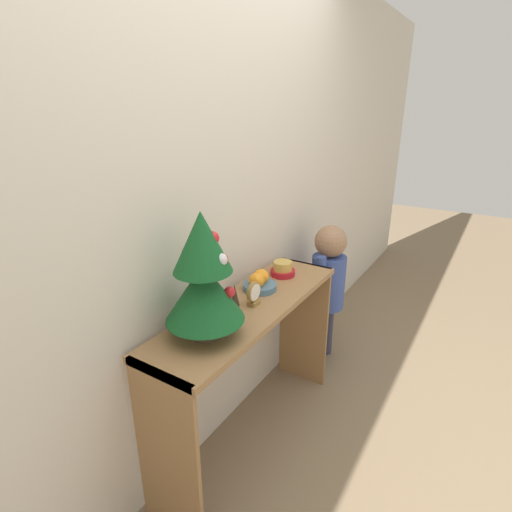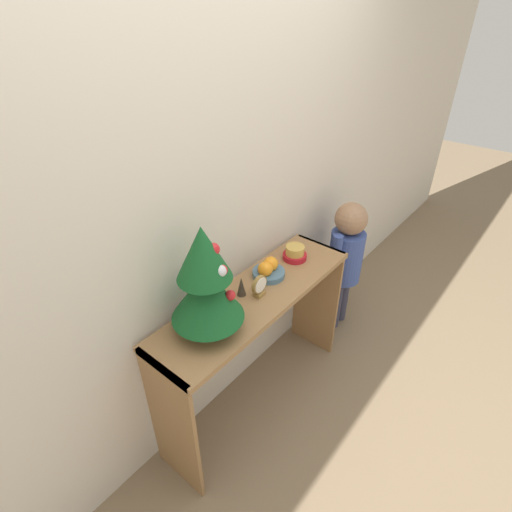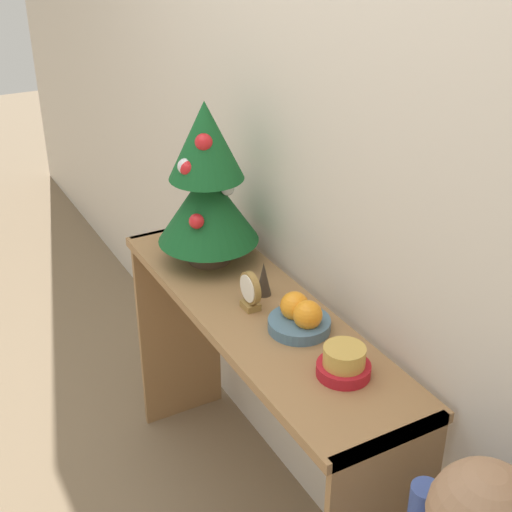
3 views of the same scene
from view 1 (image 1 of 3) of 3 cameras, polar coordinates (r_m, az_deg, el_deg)
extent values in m
plane|color=#7A664C|center=(2.34, 3.43, -25.87)|extent=(12.00, 12.00, 0.00)
cube|color=beige|center=(1.88, -6.49, 6.83)|extent=(7.00, 0.05, 2.50)
cube|color=olive|center=(1.92, -0.71, -7.16)|extent=(1.24, 0.35, 0.03)
cube|color=olive|center=(1.78, -12.54, -26.28)|extent=(0.02, 0.32, 0.81)
cube|color=olive|center=(2.58, 6.77, -9.45)|extent=(0.02, 0.32, 0.81)
cylinder|color=#4C3828|center=(1.67, -7.14, -10.35)|extent=(0.14, 0.14, 0.05)
cylinder|color=brown|center=(1.65, -7.21, -9.01)|extent=(0.02, 0.02, 0.04)
cone|color=#145123|center=(1.59, -7.41, -5.11)|extent=(0.32, 0.32, 0.24)
cone|color=#145123|center=(1.51, -7.77, 2.02)|extent=(0.23, 0.23, 0.24)
sphere|color=silver|center=(1.50, -4.98, -0.53)|extent=(0.05, 0.05, 0.05)
sphere|color=red|center=(1.51, -4.85, -0.50)|extent=(0.05, 0.05, 0.05)
sphere|color=red|center=(1.61, -3.82, -5.17)|extent=(0.05, 0.05, 0.05)
sphere|color=red|center=(1.52, -6.26, 2.56)|extent=(0.05, 0.05, 0.05)
sphere|color=silver|center=(1.63, -7.75, -2.18)|extent=(0.04, 0.04, 0.04)
cylinder|color=#476B84|center=(2.04, 0.52, -4.38)|extent=(0.17, 0.17, 0.03)
sphere|color=orange|center=(2.05, 0.73, -2.96)|extent=(0.08, 0.08, 0.08)
sphere|color=orange|center=(2.00, 0.07, -3.55)|extent=(0.08, 0.08, 0.08)
cylinder|color=#AD1923|center=(2.22, 3.83, -2.36)|extent=(0.14, 0.14, 0.03)
cylinder|color=gold|center=(2.20, 3.85, -1.40)|extent=(0.11, 0.11, 0.05)
cube|color=olive|center=(1.89, -0.34, -6.72)|extent=(0.05, 0.04, 0.02)
cylinder|color=olive|center=(1.87, -0.35, -5.14)|extent=(0.10, 0.02, 0.10)
cylinder|color=white|center=(1.86, -0.09, -5.21)|extent=(0.08, 0.00, 0.08)
cone|color=#382D23|center=(1.87, -3.05, -5.61)|extent=(0.05, 0.05, 0.11)
cylinder|color=#38384C|center=(2.87, 9.35, -10.99)|extent=(0.08, 0.08, 0.40)
cylinder|color=#38384C|center=(2.95, 10.15, -10.08)|extent=(0.08, 0.08, 0.40)
cylinder|color=#384C93|center=(2.74, 10.24, -3.64)|extent=(0.23, 0.23, 0.36)
sphere|color=#997051|center=(2.63, 10.63, 2.07)|extent=(0.21, 0.21, 0.21)
cylinder|color=#384C93|center=(2.58, 9.11, -3.32)|extent=(0.06, 0.06, 0.31)
cylinder|color=#384C93|center=(2.83, 11.45, -1.26)|extent=(0.06, 0.06, 0.31)
camera|label=2|loc=(0.43, 89.59, 66.73)|focal=28.00mm
camera|label=3|loc=(2.96, 33.01, 21.41)|focal=50.00mm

